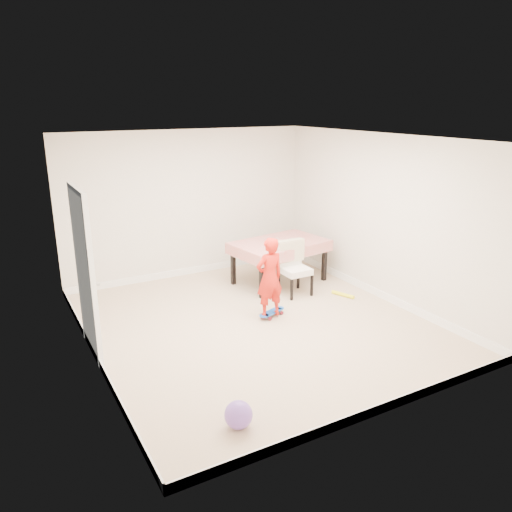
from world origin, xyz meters
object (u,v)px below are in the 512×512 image
dining_chair (295,269)px  child (269,280)px  dining_table (279,262)px  skateboard (272,314)px  balloon (238,415)px

dining_chair → child: child is taller
dining_table → child: child is taller
dining_chair → child: bearing=-144.8°
dining_table → skateboard: (-0.86, -1.19, -0.33)m
dining_table → balloon: size_ratio=5.66×
dining_table → skateboard: bearing=-133.9°
dining_table → dining_chair: dining_chair is taller
dining_chair → balloon: dining_chair is taller
skateboard → balloon: bearing=-148.0°
dining_table → dining_chair: (-0.07, -0.62, 0.07)m
dining_table → dining_chair: bearing=-104.7°
balloon → dining_chair: bearing=47.9°
skateboard → child: bearing=-172.1°
dining_table → dining_chair: size_ratio=1.78×
dining_chair → balloon: size_ratio=3.17×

